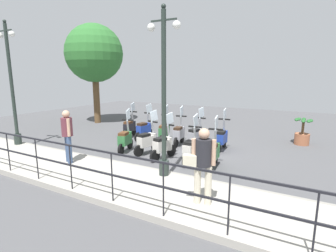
{
  "coord_description": "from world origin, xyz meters",
  "views": [
    {
      "loc": [
        -8.11,
        -4.12,
        2.77
      ],
      "look_at": [
        0.2,
        0.5,
        0.9
      ],
      "focal_mm": 28.0,
      "sensor_mm": 36.0,
      "label": 1
    }
  ],
  "objects_px": {
    "scooter_far_1": "(196,136)",
    "scooter_near_0": "(213,152)",
    "lamp_post_far": "(12,91)",
    "pedestrian_distant": "(67,132)",
    "potted_palm": "(302,134)",
    "scooter_far_3": "(164,131)",
    "scooter_far_5": "(130,127)",
    "scooter_far_2": "(179,133)",
    "scooter_near_1": "(191,148)",
    "scooter_near_2": "(163,145)",
    "scooter_near_3": "(147,141)",
    "lamp_post_near": "(164,104)",
    "scooter_far_4": "(144,129)",
    "scooter_near_4": "(125,139)",
    "scooter_far_0": "(222,138)",
    "pedestrian_with_bag": "(202,161)",
    "tree_large": "(94,54)"
  },
  "relations": [
    {
      "from": "scooter_far_1",
      "to": "scooter_near_0",
      "type": "bearing_deg",
      "value": -133.03
    },
    {
      "from": "lamp_post_far",
      "to": "pedestrian_distant",
      "type": "xyz_separation_m",
      "value": [
        -0.51,
        -3.43,
        -1.08
      ]
    },
    {
      "from": "lamp_post_far",
      "to": "scooter_far_1",
      "type": "distance_m",
      "value": 7.03
    },
    {
      "from": "lamp_post_far",
      "to": "potted_palm",
      "type": "distance_m",
      "value": 11.28
    },
    {
      "from": "lamp_post_far",
      "to": "scooter_far_3",
      "type": "height_order",
      "value": "lamp_post_far"
    },
    {
      "from": "pedestrian_distant",
      "to": "scooter_far_5",
      "type": "distance_m",
      "value": 4.08
    },
    {
      "from": "scooter_far_1",
      "to": "scooter_far_2",
      "type": "height_order",
      "value": "same"
    },
    {
      "from": "scooter_near_1",
      "to": "scooter_far_5",
      "type": "relative_size",
      "value": 1.0
    },
    {
      "from": "scooter_far_1",
      "to": "scooter_far_3",
      "type": "xyz_separation_m",
      "value": [
        0.08,
        1.44,
        0.0
      ]
    },
    {
      "from": "lamp_post_far",
      "to": "scooter_near_2",
      "type": "height_order",
      "value": "lamp_post_far"
    },
    {
      "from": "scooter_near_0",
      "to": "scooter_far_1",
      "type": "bearing_deg",
      "value": 28.71
    },
    {
      "from": "scooter_far_1",
      "to": "scooter_far_5",
      "type": "relative_size",
      "value": 1.0
    },
    {
      "from": "scooter_near_3",
      "to": "lamp_post_near",
      "type": "bearing_deg",
      "value": -122.12
    },
    {
      "from": "potted_palm",
      "to": "scooter_near_3",
      "type": "xyz_separation_m",
      "value": [
        -4.09,
        4.73,
        0.04
      ]
    },
    {
      "from": "pedestrian_distant",
      "to": "scooter_far_3",
      "type": "height_order",
      "value": "pedestrian_distant"
    },
    {
      "from": "scooter_near_3",
      "to": "scooter_far_4",
      "type": "height_order",
      "value": "same"
    },
    {
      "from": "pedestrian_distant",
      "to": "scooter_near_2",
      "type": "bearing_deg",
      "value": 160.37
    },
    {
      "from": "scooter_near_2",
      "to": "scooter_far_5",
      "type": "height_order",
      "value": "same"
    },
    {
      "from": "scooter_far_5",
      "to": "scooter_near_4",
      "type": "bearing_deg",
      "value": -156.61
    },
    {
      "from": "scooter_near_0",
      "to": "scooter_far_0",
      "type": "xyz_separation_m",
      "value": [
        1.92,
        0.34,
        0.0
      ]
    },
    {
      "from": "scooter_far_2",
      "to": "lamp_post_near",
      "type": "bearing_deg",
      "value": -169.18
    },
    {
      "from": "lamp_post_near",
      "to": "scooter_far_5",
      "type": "xyz_separation_m",
      "value": [
        3.46,
        3.74,
        -1.55
      ]
    },
    {
      "from": "scooter_far_3",
      "to": "scooter_far_5",
      "type": "xyz_separation_m",
      "value": [
        0.05,
        1.8,
        0.0
      ]
    },
    {
      "from": "pedestrian_distant",
      "to": "scooter_near_2",
      "type": "distance_m",
      "value": 3.0
    },
    {
      "from": "pedestrian_with_bag",
      "to": "pedestrian_distant",
      "type": "relative_size",
      "value": 1.0
    },
    {
      "from": "scooter_far_0",
      "to": "scooter_far_5",
      "type": "relative_size",
      "value": 1.0
    },
    {
      "from": "potted_palm",
      "to": "scooter_far_4",
      "type": "distance_m",
      "value": 6.45
    },
    {
      "from": "pedestrian_distant",
      "to": "scooter_far_1",
      "type": "height_order",
      "value": "pedestrian_distant"
    },
    {
      "from": "lamp_post_far",
      "to": "scooter_far_1",
      "type": "relative_size",
      "value": 2.94
    },
    {
      "from": "scooter_near_3",
      "to": "scooter_far_3",
      "type": "bearing_deg",
      "value": 22.54
    },
    {
      "from": "scooter_near_3",
      "to": "scooter_near_4",
      "type": "relative_size",
      "value": 1.0
    },
    {
      "from": "pedestrian_distant",
      "to": "potted_palm",
      "type": "bearing_deg",
      "value": 162.96
    },
    {
      "from": "scooter_far_1",
      "to": "scooter_far_0",
      "type": "bearing_deg",
      "value": -71.19
    },
    {
      "from": "potted_palm",
      "to": "pedestrian_distant",
      "type": "bearing_deg",
      "value": 136.33
    },
    {
      "from": "scooter_far_3",
      "to": "scooter_far_4",
      "type": "xyz_separation_m",
      "value": [
        -0.0,
        0.99,
        0.0
      ]
    },
    {
      "from": "pedestrian_with_bag",
      "to": "scooter_far_0",
      "type": "xyz_separation_m",
      "value": [
        4.47,
        0.99,
        -0.6
      ]
    },
    {
      "from": "scooter_near_2",
      "to": "scooter_far_1",
      "type": "distance_m",
      "value": 1.86
    },
    {
      "from": "potted_palm",
      "to": "scooter_far_5",
      "type": "height_order",
      "value": "scooter_far_5"
    },
    {
      "from": "scooter_far_5",
      "to": "scooter_near_2",
      "type": "bearing_deg",
      "value": -133.86
    },
    {
      "from": "scooter_far_2",
      "to": "scooter_far_4",
      "type": "xyz_separation_m",
      "value": [
        0.04,
        1.68,
        0.0
      ]
    },
    {
      "from": "lamp_post_far",
      "to": "pedestrian_with_bag",
      "type": "relative_size",
      "value": 2.85
    },
    {
      "from": "scooter_near_2",
      "to": "scooter_far_3",
      "type": "distance_m",
      "value": 2.16
    },
    {
      "from": "scooter_near_2",
      "to": "scooter_far_4",
      "type": "relative_size",
      "value": 1.0
    },
    {
      "from": "tree_large",
      "to": "scooter_far_4",
      "type": "height_order",
      "value": "tree_large"
    },
    {
      "from": "scooter_near_4",
      "to": "scooter_far_1",
      "type": "distance_m",
      "value": 2.68
    },
    {
      "from": "lamp_post_far",
      "to": "scooter_far_5",
      "type": "bearing_deg",
      "value": -38.2
    },
    {
      "from": "scooter_near_4",
      "to": "lamp_post_far",
      "type": "bearing_deg",
      "value": 96.93
    },
    {
      "from": "scooter_far_0",
      "to": "scooter_far_1",
      "type": "height_order",
      "value": "same"
    },
    {
      "from": "lamp_post_near",
      "to": "potted_palm",
      "type": "height_order",
      "value": "lamp_post_near"
    },
    {
      "from": "scooter_near_3",
      "to": "scooter_near_4",
      "type": "height_order",
      "value": "same"
    }
  ]
}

